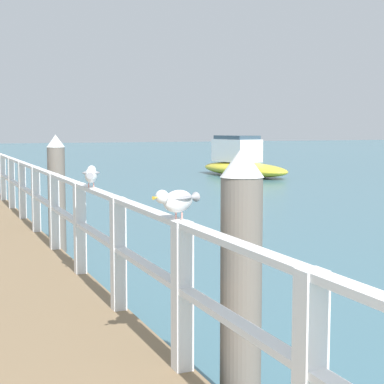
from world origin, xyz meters
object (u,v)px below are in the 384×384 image
at_px(seagull_background, 91,174).
at_px(boat_0, 242,163).
at_px(seagull_foreground, 177,200).
at_px(dock_piling_near, 241,287).
at_px(dock_piling_far, 57,193).

xyz_separation_m(seagull_background, boat_0, (10.41, 17.31, -1.00)).
height_order(seagull_foreground, boat_0, boat_0).
height_order(seagull_background, boat_0, boat_0).
distance_m(dock_piling_near, boat_0, 22.35).
relative_size(seagull_foreground, boat_0, 0.08).
relative_size(dock_piling_near, seagull_foreground, 4.48).
height_order(dock_piling_far, seagull_foreground, dock_piling_far).
bearing_deg(seagull_foreground, dock_piling_far, -36.27).
bearing_deg(dock_piling_near, dock_piling_far, 90.00).
bearing_deg(seagull_background, dock_piling_near, -66.40).
relative_size(dock_piling_far, seagull_background, 4.05).
distance_m(dock_piling_far, boat_0, 16.69).
height_order(dock_piling_far, seagull_background, dock_piling_far).
bearing_deg(dock_piling_far, seagull_background, -95.42).
xyz_separation_m(dock_piling_far, seagull_foreground, (-0.39, -6.46, 0.59)).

